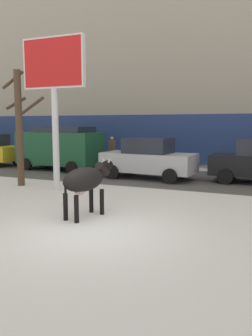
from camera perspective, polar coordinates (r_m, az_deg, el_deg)
The scene contains 11 objects.
ground_plane at distance 8.11m, azimuth -5.95°, elevation -10.34°, with size 120.00×120.00×0.00m, color white.
road_strip at distance 15.69m, azimuth 8.94°, elevation -1.70°, with size 60.00×5.60×0.01m, color #514F4C.
building_facade at distance 22.74m, azimuth 13.88°, elevation 17.39°, with size 44.00×6.10×13.00m.
cow_black at distance 9.04m, azimuth -6.78°, elevation -2.03°, with size 0.90×1.94×1.54m.
billboard at distance 13.01m, azimuth -12.04°, elevation 15.43°, with size 2.52×0.24×5.56m.
car_darkgreen_van at distance 18.55m, azimuth -11.04°, elevation 3.50°, with size 4.73×2.38×2.32m.
car_silver_sedan at distance 15.38m, azimuth 3.76°, elevation 1.59°, with size 4.32×2.22×1.84m.
pedestrian_near_billboard at distance 19.95m, azimuth -2.35°, elevation 2.86°, with size 0.36×0.24×1.73m.
pedestrian_by_cars at distance 19.10m, azimuth 3.68°, elevation 2.64°, with size 0.36×0.24×1.73m.
pedestrian_far_left at distance 18.05m, azimuth 19.61°, elevation 1.95°, with size 0.36×0.24×1.73m.
bare_tree_left_lot at distance 14.21m, azimuth -17.44°, elevation 6.98°, with size 1.42×1.05×4.60m.
Camera 1 is at (3.78, -6.73, 2.47)m, focal length 36.32 mm.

